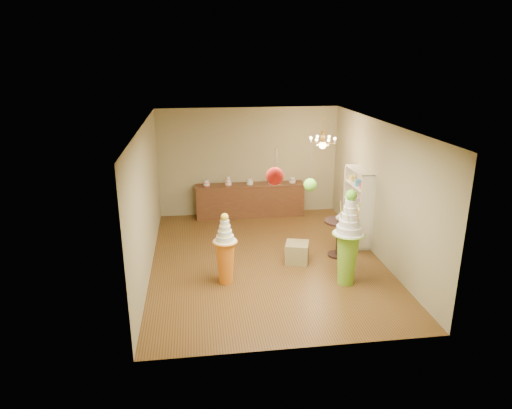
{
  "coord_description": "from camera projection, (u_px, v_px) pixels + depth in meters",
  "views": [
    {
      "loc": [
        -1.47,
        -9.14,
        4.31
      ],
      "look_at": [
        -0.23,
        0.0,
        1.3
      ],
      "focal_mm": 32.0,
      "sensor_mm": 36.0,
      "label": 1
    }
  ],
  "objects": [
    {
      "name": "chandelier",
      "position": [
        323.0,
        143.0,
        11.06
      ],
      "size": [
        0.82,
        0.82,
        0.85
      ],
      "rotation": [
        0.0,
        0.0,
        -0.31
      ],
      "color": "gold",
      "rests_on": "ceiling"
    },
    {
      "name": "wall_front",
      "position": [
        302.0,
        260.0,
        6.61
      ],
      "size": [
        5.0,
        0.04,
        3.0
      ],
      "primitive_type": "cube",
      "color": "#958D66",
      "rests_on": "ground"
    },
    {
      "name": "pom_red_right",
      "position": [
        277.0,
        177.0,
        7.21
      ],
      "size": [
        0.2,
        0.2,
        0.61
      ],
      "color": "#3D312B",
      "rests_on": "ceiling"
    },
    {
      "name": "shelving_unit",
      "position": [
        358.0,
        206.0,
        10.91
      ],
      "size": [
        0.33,
        1.2,
        1.8
      ],
      "color": "silver",
      "rests_on": "floor"
    },
    {
      "name": "burlap_riser",
      "position": [
        297.0,
        252.0,
        9.97
      ],
      "size": [
        0.61,
        0.61,
        0.44
      ],
      "primitive_type": "cube",
      "rotation": [
        0.0,
        0.0,
        -0.29
      ],
      "color": "olive",
      "rests_on": "floor"
    },
    {
      "name": "pom_green_mid",
      "position": [
        310.0,
        185.0,
        8.34
      ],
      "size": [
        0.24,
        0.24,
        1.05
      ],
      "color": "#3D312B",
      "rests_on": "ceiling"
    },
    {
      "name": "pom_red_left",
      "position": [
        275.0,
        176.0,
        6.96
      ],
      "size": [
        0.28,
        0.28,
        0.57
      ],
      "color": "#3D312B",
      "rests_on": "ceiling"
    },
    {
      "name": "round_table",
      "position": [
        339.0,
        233.0,
        10.18
      ],
      "size": [
        0.68,
        0.68,
        0.85
      ],
      "rotation": [
        0.0,
        0.0,
        0.03
      ],
      "color": "black",
      "rests_on": "floor"
    },
    {
      "name": "vase",
      "position": [
        340.0,
        217.0,
        10.06
      ],
      "size": [
        0.22,
        0.22,
        0.18
      ],
      "primitive_type": "imported",
      "rotation": [
        0.0,
        0.0,
        0.37
      ],
      "color": "silver",
      "rests_on": "round_table"
    },
    {
      "name": "pedestal_green",
      "position": [
        348.0,
        246.0,
        8.85
      ],
      "size": [
        0.71,
        0.71,
        1.94
      ],
      "rotation": [
        0.0,
        0.0,
        0.23
      ],
      "color": "#75B527",
      "rests_on": "floor"
    },
    {
      "name": "ceiling",
      "position": [
        267.0,
        124.0,
        9.2
      ],
      "size": [
        6.5,
        6.5,
        0.0
      ],
      "primitive_type": "plane",
      "rotation": [
        3.14,
        0.0,
        0.0
      ],
      "color": "silver",
      "rests_on": "ground"
    },
    {
      "name": "wall_back",
      "position": [
        249.0,
        162.0,
        12.73
      ],
      "size": [
        5.0,
        0.04,
        3.0
      ],
      "primitive_type": "cube",
      "color": "#958D66",
      "rests_on": "ground"
    },
    {
      "name": "wall_left",
      "position": [
        147.0,
        200.0,
        9.35
      ],
      "size": [
        0.04,
        6.5,
        3.0
      ],
      "primitive_type": "cube",
      "color": "#958D66",
      "rests_on": "ground"
    },
    {
      "name": "floor",
      "position": [
        266.0,
        260.0,
        10.13
      ],
      "size": [
        6.5,
        6.5,
        0.0
      ],
      "primitive_type": "plane",
      "color": "#553717",
      "rests_on": "ground"
    },
    {
      "name": "wall_right",
      "position": [
        379.0,
        191.0,
        9.99
      ],
      "size": [
        0.04,
        6.5,
        3.0
      ],
      "primitive_type": "cube",
      "color": "#958D66",
      "rests_on": "ground"
    },
    {
      "name": "pedestal_orange",
      "position": [
        225.0,
        256.0,
        8.95
      ],
      "size": [
        0.6,
        0.6,
        1.46
      ],
      "rotation": [
        0.0,
        0.0,
        0.43
      ],
      "color": "orange",
      "rests_on": "floor"
    },
    {
      "name": "sideboard",
      "position": [
        250.0,
        200.0,
        12.78
      ],
      "size": [
        3.04,
        0.54,
        1.16
      ],
      "color": "#552F1B",
      "rests_on": "floor"
    }
  ]
}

